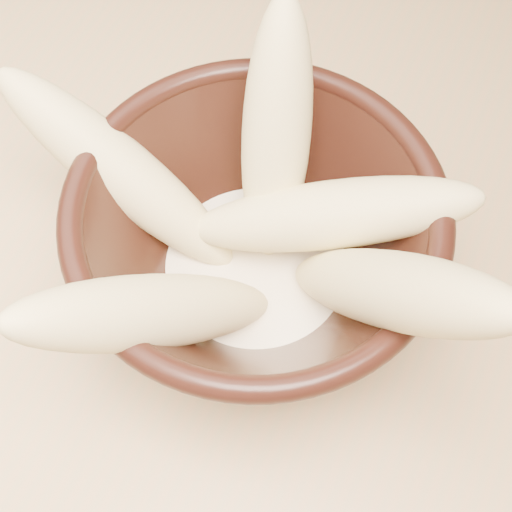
{
  "coord_description": "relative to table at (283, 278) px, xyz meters",
  "views": [
    {
      "loc": [
        0.09,
        -0.26,
        1.23
      ],
      "look_at": [
        0.0,
        -0.06,
        0.81
      ],
      "focal_mm": 50.0,
      "sensor_mm": 36.0,
      "label": 1
    }
  ],
  "objects": [
    {
      "name": "banana_across",
      "position": [
        0.04,
        -0.03,
        0.18
      ],
      "size": [
        0.19,
        0.11,
        0.1
      ],
      "primitive_type": "ellipsoid",
      "rotation": [
        1.25,
        0.0,
        1.93
      ],
      "color": "#E8CB89",
      "rests_on": "bowl"
    },
    {
      "name": "banana_upright",
      "position": [
        -0.01,
        -0.01,
        0.2
      ],
      "size": [
        0.08,
        0.13,
        0.17
      ],
      "primitive_type": "ellipsoid",
      "rotation": [
        0.51,
        0.0,
        3.47
      ],
      "color": "#E8CB89",
      "rests_on": "bowl"
    },
    {
      "name": "banana_right",
      "position": [
        0.09,
        -0.08,
        0.21
      ],
      "size": [
        0.17,
        0.11,
        0.19
      ],
      "primitive_type": "ellipsoid",
      "rotation": [
        0.69,
        0.0,
        1.12
      ],
      "color": "#E8CB89",
      "rests_on": "bowl"
    },
    {
      "name": "banana_front",
      "position": [
        -0.03,
        -0.14,
        0.19
      ],
      "size": [
        0.14,
        0.16,
        0.16
      ],
      "primitive_type": "ellipsoid",
      "rotation": [
        0.85,
        0.0,
        -0.65
      ],
      "color": "#E8CB89",
      "rests_on": "bowl"
    },
    {
      "name": "banana_left",
      "position": [
        -0.09,
        -0.06,
        0.18
      ],
      "size": [
        0.18,
        0.06,
        0.14
      ],
      "primitive_type": "ellipsoid",
      "rotation": [
        0.99,
        0.0,
        -1.65
      ],
      "color": "#E8CB89",
      "rests_on": "bowl"
    },
    {
      "name": "bowl",
      "position": [
        0.0,
        -0.06,
        0.15
      ],
      "size": [
        0.23,
        0.23,
        0.13
      ],
      "rotation": [
        0.0,
        0.0,
        0.3
      ],
      "color": "black",
      "rests_on": "table"
    },
    {
      "name": "table",
      "position": [
        0.0,
        0.0,
        0.0
      ],
      "size": [
        1.2,
        0.8,
        0.75
      ],
      "color": "tan",
      "rests_on": "ground"
    },
    {
      "name": "milk_puddle",
      "position": [
        0.0,
        -0.06,
        0.12
      ],
      "size": [
        0.13,
        0.13,
        0.02
      ],
      "primitive_type": "cylinder",
      "color": "#F6E6C6",
      "rests_on": "bowl"
    }
  ]
}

